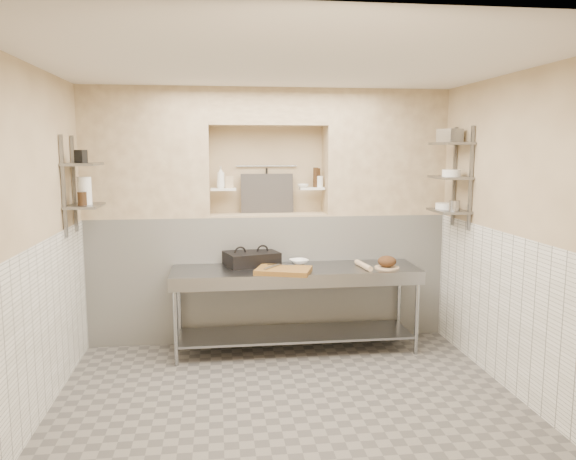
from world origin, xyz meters
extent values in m
cube|color=#6A645D|center=(0.00, 0.00, -0.05)|extent=(4.00, 3.90, 0.10)
cube|color=silver|center=(0.00, 0.00, 2.85)|extent=(4.00, 3.90, 0.10)
cube|color=#CEB78C|center=(-2.05, 0.00, 1.40)|extent=(0.10, 3.90, 2.80)
cube|color=#CEB78C|center=(2.05, 0.00, 1.40)|extent=(0.10, 3.90, 2.80)
cube|color=#CEB78C|center=(0.00, 2.00, 1.40)|extent=(4.00, 0.10, 2.80)
cube|color=#CEB78C|center=(0.00, -2.00, 1.40)|extent=(4.00, 0.10, 2.80)
cube|color=white|center=(0.00, 1.75, 0.70)|extent=(4.00, 0.40, 1.40)
cube|color=#CEB78C|center=(0.00, 1.75, 1.41)|extent=(1.30, 0.40, 0.02)
cube|color=#CEB78C|center=(-1.33, 1.75, 2.10)|extent=(1.35, 0.40, 1.40)
cube|color=#CEB78C|center=(1.33, 1.75, 2.10)|extent=(1.35, 0.40, 1.40)
cube|color=#CEB78C|center=(0.00, 1.75, 2.60)|extent=(1.30, 0.40, 0.40)
cube|color=white|center=(-1.99, 0.00, 0.70)|extent=(0.02, 3.90, 1.40)
cube|color=white|center=(1.99, 0.00, 0.70)|extent=(0.02, 3.90, 1.40)
cube|color=white|center=(-0.50, 1.75, 1.70)|extent=(0.28, 0.16, 0.02)
cube|color=white|center=(0.50, 1.75, 1.70)|extent=(0.28, 0.16, 0.02)
cylinder|color=gray|center=(0.00, 1.92, 1.95)|extent=(0.70, 0.02, 0.02)
cylinder|color=black|center=(0.00, 1.90, 1.78)|extent=(0.02, 0.02, 0.30)
cube|color=#383330|center=(0.00, 1.85, 1.64)|extent=(0.60, 0.08, 0.45)
cube|color=slate|center=(-1.98, 1.25, 1.80)|extent=(0.03, 0.03, 0.95)
cube|color=slate|center=(-1.98, 0.85, 1.80)|extent=(0.03, 0.03, 0.95)
cube|color=slate|center=(-1.84, 1.05, 1.60)|extent=(0.30, 0.50, 0.02)
cube|color=slate|center=(-1.84, 1.05, 2.00)|extent=(0.30, 0.50, 0.03)
cube|color=slate|center=(1.98, 1.25, 1.85)|extent=(0.03, 0.03, 1.05)
cube|color=slate|center=(1.98, 0.85, 1.85)|extent=(0.03, 0.03, 1.05)
cube|color=slate|center=(1.84, 1.05, 1.50)|extent=(0.30, 0.50, 0.02)
cube|color=slate|center=(1.84, 1.05, 1.85)|extent=(0.30, 0.50, 0.02)
cube|color=slate|center=(1.84, 1.05, 2.20)|extent=(0.30, 0.50, 0.03)
cube|color=gray|center=(0.24, 1.20, 0.88)|extent=(2.60, 0.70, 0.04)
cube|color=gray|center=(0.24, 1.20, 0.18)|extent=(2.45, 0.60, 0.03)
cube|color=gray|center=(0.24, 0.87, 0.82)|extent=(2.60, 0.02, 0.12)
cylinder|color=gray|center=(-1.00, 0.91, 0.43)|extent=(0.04, 0.04, 0.86)
cylinder|color=gray|center=(-1.00, 1.49, 0.43)|extent=(0.04, 0.04, 0.86)
cylinder|color=gray|center=(1.48, 0.91, 0.43)|extent=(0.04, 0.04, 0.86)
cylinder|color=gray|center=(1.48, 1.49, 0.43)|extent=(0.04, 0.04, 0.86)
cube|color=black|center=(-0.21, 1.40, 0.95)|extent=(0.63, 0.53, 0.10)
cube|color=black|center=(-0.21, 1.40, 1.02)|extent=(0.63, 0.53, 0.05)
cube|color=brown|center=(0.08, 0.98, 0.92)|extent=(0.63, 0.53, 0.05)
cube|color=gray|center=(0.08, 1.14, 0.95)|extent=(0.29, 0.08, 0.01)
cylinder|color=gray|center=(-0.03, 1.02, 0.96)|extent=(0.19, 0.22, 0.02)
imported|color=white|center=(0.31, 1.42, 0.92)|extent=(0.24, 0.24, 0.05)
cylinder|color=#CBB28C|center=(0.95, 1.10, 0.93)|extent=(0.11, 0.38, 0.06)
cylinder|color=#CBB28C|center=(1.19, 1.07, 0.91)|extent=(0.26, 0.26, 0.01)
ellipsoid|color=#4C2D19|center=(1.19, 1.07, 0.97)|extent=(0.20, 0.20, 0.12)
imported|color=white|center=(-0.53, 1.75, 1.83)|extent=(0.10, 0.10, 0.24)
cube|color=#CEB78C|center=(-0.43, 1.77, 1.78)|extent=(0.09, 0.09, 0.13)
imported|color=white|center=(0.40, 1.73, 1.73)|extent=(0.16, 0.16, 0.04)
cylinder|color=#311E10|center=(0.57, 1.78, 1.82)|extent=(0.06, 0.06, 0.22)
cylinder|color=#311E10|center=(0.54, 1.75, 1.82)|extent=(0.06, 0.06, 0.22)
cylinder|color=white|center=(0.59, 1.74, 1.78)|extent=(0.07, 0.07, 0.13)
cylinder|color=white|center=(-1.84, 1.07, 1.74)|extent=(0.13, 0.13, 0.26)
cylinder|color=#311E10|center=(-1.84, 0.96, 1.68)|extent=(0.09, 0.09, 0.13)
cube|color=black|center=(-1.84, 0.99, 2.07)|extent=(0.11, 0.11, 0.12)
cylinder|color=white|center=(1.84, 1.14, 1.54)|extent=(0.21, 0.21, 0.06)
cylinder|color=gray|center=(1.84, 0.91, 1.57)|extent=(0.11, 0.11, 0.11)
cylinder|color=white|center=(1.84, 1.02, 1.90)|extent=(0.19, 0.19, 0.07)
cube|color=gray|center=(1.84, 1.10, 2.28)|extent=(0.24, 0.26, 0.14)
camera|label=1|loc=(-0.58, -4.54, 2.14)|focal=35.00mm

